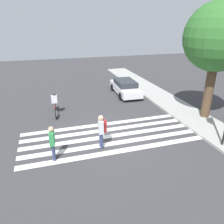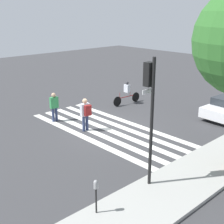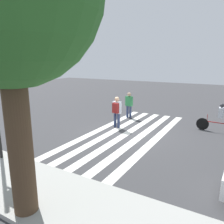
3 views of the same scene
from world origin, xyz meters
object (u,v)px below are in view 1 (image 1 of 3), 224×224
pedestrian_adult_tall_backpack (102,129)px  pedestrian_adult_blue_shirt (52,141)px  cyclist_near_curb (55,103)px  car_parked_far_curb (125,87)px  street_tree (218,38)px

pedestrian_adult_tall_backpack → pedestrian_adult_blue_shirt: 2.54m
pedestrian_adult_blue_shirt → cyclist_near_curb: size_ratio=0.71×
pedestrian_adult_blue_shirt → pedestrian_adult_tall_backpack: bearing=106.8°
pedestrian_adult_tall_backpack → car_parked_far_curb: 9.30m
pedestrian_adult_tall_backpack → cyclist_near_curb: 5.75m
car_parked_far_curb → pedestrian_adult_tall_backpack: bearing=-25.0°
cyclist_near_curb → car_parked_far_curb: bearing=117.0°
pedestrian_adult_blue_shirt → car_parked_far_curb: pedestrian_adult_blue_shirt is taller
pedestrian_adult_blue_shirt → car_parked_far_curb: 11.00m
pedestrian_adult_tall_backpack → street_tree: bearing=-70.1°
street_tree → pedestrian_adult_blue_shirt: bearing=-78.8°
street_tree → cyclist_near_curb: street_tree is taller
pedestrian_adult_tall_backpack → cyclist_near_curb: bearing=29.2°
car_parked_far_curb → cyclist_near_curb: bearing=-63.1°
pedestrian_adult_tall_backpack → pedestrian_adult_blue_shirt: (0.40, -2.50, -0.09)m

